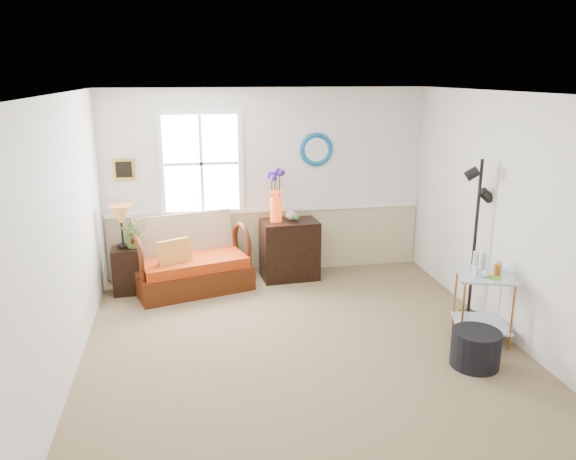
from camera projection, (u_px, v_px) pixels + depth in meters
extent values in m
cube|color=#7E7054|center=(303.00, 350.00, 5.85)|extent=(4.50, 5.00, 0.01)
cube|color=white|center=(305.00, 93.00, 5.15)|extent=(4.50, 5.00, 0.01)
cube|color=silver|center=(267.00, 183.00, 7.86)|extent=(4.50, 0.01, 2.60)
cube|color=silver|center=(398.00, 348.00, 3.13)|extent=(4.50, 0.01, 2.60)
cube|color=silver|center=(63.00, 242.00, 5.10)|extent=(0.01, 5.00, 2.60)
cube|color=silver|center=(513.00, 219.00, 5.89)|extent=(0.01, 5.00, 2.60)
cube|color=tan|center=(268.00, 241.00, 8.07)|extent=(4.46, 0.02, 0.90)
cube|color=white|center=(267.00, 209.00, 7.94)|extent=(4.46, 0.04, 0.06)
cube|color=gold|center=(124.00, 169.00, 7.44)|extent=(0.28, 0.03, 0.28)
torus|color=#0A69B1|center=(316.00, 150.00, 7.85)|extent=(0.47, 0.07, 0.47)
imported|color=#48772C|center=(135.00, 235.00, 7.23)|extent=(0.44, 0.47, 0.31)
cylinder|color=black|center=(475.00, 348.00, 5.48)|extent=(0.54, 0.54, 0.36)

